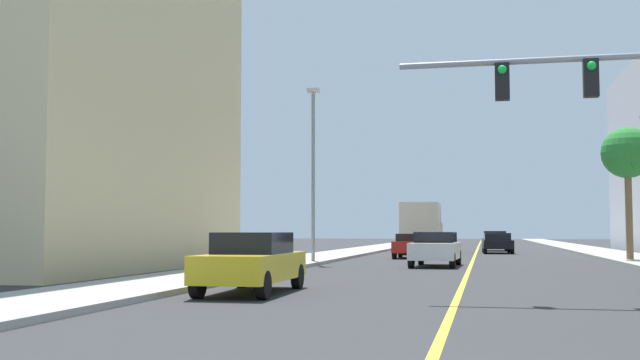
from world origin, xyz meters
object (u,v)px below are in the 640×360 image
street_lamp (313,165)px  car_yellow (252,262)px  palm_far (627,155)px  car_black (497,243)px  car_red (412,245)px  car_white (436,248)px  delivery_truck (422,227)px  car_silver (495,241)px

street_lamp → car_yellow: street_lamp is taller
palm_far → car_black: bearing=113.1°
street_lamp → car_red: size_ratio=1.92×
palm_far → car_red: bearing=161.4°
palm_far → car_black: size_ratio=1.38×
palm_far → car_white: (-8.81, -5.98, -4.41)m
palm_far → delivery_truck: palm_far is taller
car_white → car_yellow: size_ratio=1.04×
car_white → car_yellow: (-3.51, -14.91, 0.00)m
car_silver → car_red: size_ratio=0.95×
car_white → palm_far: bearing=36.1°
car_silver → delivery_truck: 9.46m
street_lamp → palm_far: street_lamp is taller
delivery_truck → car_black: bearing=18.7°
car_yellow → car_red: 24.55m
palm_far → delivery_truck: bearing=131.7°
car_red → car_silver: bearing=74.1°
car_black → car_silver: (-0.08, 6.33, 0.06)m
street_lamp → palm_far: size_ratio=1.24×
palm_far → car_red: size_ratio=1.55×
car_white → delivery_truck: (-2.04, 18.17, 0.97)m
car_yellow → car_black: bearing=-101.2°
street_lamp → car_black: street_lamp is taller
car_black → car_white: bearing=-99.8°
car_white → car_yellow: car_yellow is taller
car_silver → delivery_truck: size_ratio=0.52×
car_silver → delivery_truck: delivery_truck is taller
street_lamp → car_black: size_ratio=1.71×
palm_far → car_silver: palm_far is taller
car_white → car_yellow: 15.31m
palm_far → car_red: palm_far is taller
car_black → car_red: bearing=-116.4°
car_white → delivery_truck: size_ratio=0.61×
street_lamp → car_black: (8.42, 19.00, -3.80)m
car_black → car_red: (-4.79, -10.33, 0.00)m
car_red → delivery_truck: bearing=90.7°
car_yellow → car_red: (1.58, 24.50, -0.05)m
car_white → car_black: size_ratio=1.00×
palm_far → car_red: 12.18m
car_black → car_yellow: bearing=-101.9°
car_yellow → delivery_truck: (1.46, 33.07, 0.97)m
car_black → palm_far: bearing=-68.4°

